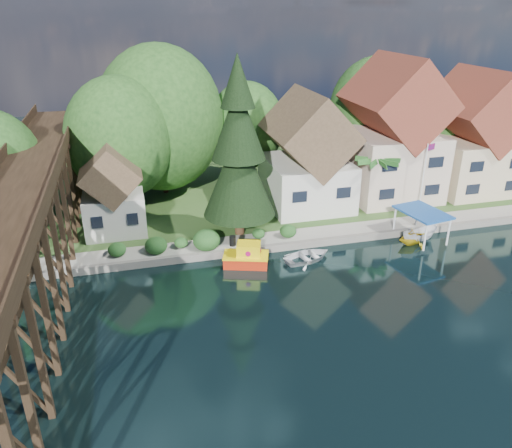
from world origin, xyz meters
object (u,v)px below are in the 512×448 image
object	(u,v)px
house_center	(392,138)
shed	(113,194)
flagpole	(425,171)
trestle_bridge	(30,228)
tugboat	(246,256)
palm_tree	(378,162)
boat_yellow	(413,236)
house_left	(307,159)
boat_canopy	(420,229)
house_right	(473,140)
conifer	(239,153)
boat_white_a	(308,255)

from	to	relation	value
house_center	shed	bearing A→B (deg)	-175.76
flagpole	shed	bearing A→B (deg)	173.70
trestle_bridge	tugboat	world-z (taller)	trestle_bridge
palm_tree	boat_yellow	bearing A→B (deg)	-83.84
house_left	house_center	distance (m)	9.10
house_center	shed	world-z (taller)	house_center
house_center	boat_canopy	xyz separation A→B (m)	(-2.11, -9.88, -5.21)
palm_tree	boat_canopy	size ratio (longest dim) A/B	1.17
house_right	boat_yellow	xyz separation A→B (m)	(-11.87, -9.58, -5.03)
house_right	conifer	distance (m)	26.30
house_right	palm_tree	xyz separation A→B (m)	(-12.53, -3.50, -0.36)
house_center	flagpole	bearing A→B (deg)	-80.98
boat_white_a	tugboat	bearing A→B (deg)	70.31
house_left	trestle_bridge	bearing A→B (deg)	-154.79
house_right	tugboat	size ratio (longest dim) A/B	3.21
house_left	boat_canopy	distance (m)	12.28
house_right	palm_tree	world-z (taller)	house_right
house_left	palm_tree	distance (m)	6.51
house_right	conifer	size ratio (longest dim) A/B	0.84
conifer	flagpole	distance (m)	17.85
shed	flagpole	distance (m)	27.98
palm_tree	flagpole	bearing A→B (deg)	-13.84
tugboat	boat_yellow	bearing A→B (deg)	0.53
shed	conifer	size ratio (longest dim) A/B	0.53
trestle_bridge	tugboat	size ratio (longest dim) A/B	11.39
house_center	boat_canopy	bearing A→B (deg)	-102.08
house_left	boat_white_a	distance (m)	11.69
house_right	boat_white_a	size ratio (longest dim) A/B	3.14
house_right	flagpole	distance (m)	9.46
house_center	conifer	distance (m)	17.66
boat_canopy	boat_yellow	world-z (taller)	boat_canopy
house_center	conifer	world-z (taller)	conifer
house_left	house_center	bearing A→B (deg)	3.18
boat_white_a	boat_yellow	xyz separation A→B (m)	(9.57, 0.54, 0.33)
conifer	boat_white_a	world-z (taller)	conifer
flagpole	boat_canopy	xyz separation A→B (m)	(-2.92, -4.80, -3.38)
house_left	flagpole	xyz separation A→B (m)	(9.81, -4.57, -0.56)
boat_canopy	house_right	bearing A→B (deg)	40.15
trestle_bridge	conifer	size ratio (longest dim) A/B	2.97
trestle_bridge	house_left	xyz separation A→B (m)	(23.00, 10.83, -0.21)
house_left	tugboat	world-z (taller)	house_left
conifer	boat_white_a	bearing A→B (deg)	-50.44
house_left	boat_white_a	size ratio (longest dim) A/B	2.77
house_left	boat_canopy	bearing A→B (deg)	-53.71
trestle_bridge	house_right	xyz separation A→B (m)	(41.00, 10.83, 0.43)
house_right	flagpole	xyz separation A→B (m)	(-8.19, -4.57, -1.20)
shed	flagpole	bearing A→B (deg)	-6.30
conifer	boat_canopy	size ratio (longest dim) A/B	3.09
palm_tree	boat_canopy	distance (m)	7.37
house_left	flagpole	world-z (taller)	house_left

